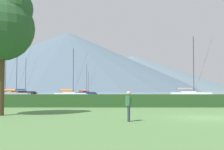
{
  "coord_description": "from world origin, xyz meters",
  "views": [
    {
      "loc": [
        -5.79,
        -17.9,
        1.72
      ],
      "look_at": [
        -5.67,
        61.91,
        5.84
      ],
      "focal_mm": 46.31,
      "sensor_mm": 36.0,
      "label": 1
    }
  ],
  "objects_px": {
    "sailboat_slip_1": "(23,93)",
    "sailboat_slip_11": "(3,94)",
    "park_tree": "(3,24)",
    "sailboat_slip_9": "(87,93)",
    "sailboat_slip_0": "(70,95)",
    "sailboat_slip_6": "(14,95)",
    "sailboat_slip_8": "(191,95)",
    "sailboat_slip_10": "(85,94)",
    "person_seated_viewer": "(128,104)"
  },
  "relations": [
    {
      "from": "sailboat_slip_6",
      "to": "sailboat_slip_10",
      "type": "xyz_separation_m",
      "value": [
        13.07,
        25.56,
        -0.1
      ]
    },
    {
      "from": "sailboat_slip_0",
      "to": "sailboat_slip_9",
      "type": "distance_m",
      "value": 44.94
    },
    {
      "from": "person_seated_viewer",
      "to": "park_tree",
      "type": "xyz_separation_m",
      "value": [
        -8.33,
        3.69,
        5.21
      ]
    },
    {
      "from": "park_tree",
      "to": "sailboat_slip_10",
      "type": "bearing_deg",
      "value": 90.61
    },
    {
      "from": "sailboat_slip_9",
      "to": "sailboat_slip_10",
      "type": "distance_m",
      "value": 19.17
    },
    {
      "from": "sailboat_slip_8",
      "to": "sailboat_slip_10",
      "type": "bearing_deg",
      "value": 134.6
    },
    {
      "from": "sailboat_slip_8",
      "to": "sailboat_slip_9",
      "type": "height_order",
      "value": "sailboat_slip_8"
    },
    {
      "from": "sailboat_slip_11",
      "to": "sailboat_slip_0",
      "type": "bearing_deg",
      "value": -30.41
    },
    {
      "from": "sailboat_slip_11",
      "to": "person_seated_viewer",
      "type": "xyz_separation_m",
      "value": [
        30.55,
        -63.14,
        0.31
      ]
    },
    {
      "from": "sailboat_slip_10",
      "to": "sailboat_slip_6",
      "type": "bearing_deg",
      "value": -118.32
    },
    {
      "from": "park_tree",
      "to": "sailboat_slip_9",
      "type": "bearing_deg",
      "value": 91.2
    },
    {
      "from": "sailboat_slip_1",
      "to": "sailboat_slip_10",
      "type": "relative_size",
      "value": 1.37
    },
    {
      "from": "sailboat_slip_6",
      "to": "sailboat_slip_10",
      "type": "height_order",
      "value": "sailboat_slip_6"
    },
    {
      "from": "sailboat_slip_1",
      "to": "sailboat_slip_10",
      "type": "distance_m",
      "value": 26.66
    },
    {
      "from": "sailboat_slip_0",
      "to": "sailboat_slip_8",
      "type": "bearing_deg",
      "value": -17.63
    },
    {
      "from": "person_seated_viewer",
      "to": "park_tree",
      "type": "bearing_deg",
      "value": 155.7
    },
    {
      "from": "sailboat_slip_6",
      "to": "sailboat_slip_11",
      "type": "distance_m",
      "value": 18.35
    },
    {
      "from": "sailboat_slip_11",
      "to": "park_tree",
      "type": "relative_size",
      "value": 1.29
    },
    {
      "from": "park_tree",
      "to": "sailboat_slip_8",
      "type": "bearing_deg",
      "value": 58.54
    },
    {
      "from": "sailboat_slip_9",
      "to": "sailboat_slip_10",
      "type": "bearing_deg",
      "value": -87.28
    },
    {
      "from": "park_tree",
      "to": "sailboat_slip_6",
      "type": "bearing_deg",
      "value": 107.73
    },
    {
      "from": "sailboat_slip_0",
      "to": "person_seated_viewer",
      "type": "bearing_deg",
      "value": -84.15
    },
    {
      "from": "sailboat_slip_0",
      "to": "sailboat_slip_6",
      "type": "distance_m",
      "value": 12.34
    },
    {
      "from": "sailboat_slip_6",
      "to": "park_tree",
      "type": "bearing_deg",
      "value": -71.1
    },
    {
      "from": "sailboat_slip_1",
      "to": "sailboat_slip_8",
      "type": "bearing_deg",
      "value": -47.82
    },
    {
      "from": "sailboat_slip_0",
      "to": "sailboat_slip_6",
      "type": "height_order",
      "value": "sailboat_slip_6"
    },
    {
      "from": "sailboat_slip_6",
      "to": "person_seated_viewer",
      "type": "distance_m",
      "value": 51.81
    },
    {
      "from": "sailboat_slip_9",
      "to": "sailboat_slip_0",
      "type": "bearing_deg",
      "value": -90.11
    },
    {
      "from": "sailboat_slip_1",
      "to": "sailboat_slip_11",
      "type": "distance_m",
      "value": 22.89
    },
    {
      "from": "sailboat_slip_9",
      "to": "sailboat_slip_1",
      "type": "bearing_deg",
      "value": -166.3
    },
    {
      "from": "sailboat_slip_1",
      "to": "sailboat_slip_11",
      "type": "relative_size",
      "value": 1.18
    },
    {
      "from": "sailboat_slip_1",
      "to": "sailboat_slip_6",
      "type": "bearing_deg",
      "value": -80.17
    },
    {
      "from": "sailboat_slip_0",
      "to": "person_seated_viewer",
      "type": "height_order",
      "value": "sailboat_slip_0"
    },
    {
      "from": "sailboat_slip_1",
      "to": "sailboat_slip_11",
      "type": "xyz_separation_m",
      "value": [
        1.44,
        -22.84,
        -0.11
      ]
    },
    {
      "from": "sailboat_slip_6",
      "to": "sailboat_slip_8",
      "type": "xyz_separation_m",
      "value": [
        36.96,
        -5.29,
        0.08
      ]
    },
    {
      "from": "sailboat_slip_0",
      "to": "sailboat_slip_10",
      "type": "distance_m",
      "value": 25.8
    },
    {
      "from": "sailboat_slip_0",
      "to": "sailboat_slip_11",
      "type": "xyz_separation_m",
      "value": [
        -20.76,
        16.53,
        0.0
      ]
    },
    {
      "from": "sailboat_slip_8",
      "to": "park_tree",
      "type": "height_order",
      "value": "sailboat_slip_8"
    },
    {
      "from": "sailboat_slip_10",
      "to": "person_seated_viewer",
      "type": "bearing_deg",
      "value": -84.11
    },
    {
      "from": "sailboat_slip_6",
      "to": "sailboat_slip_9",
      "type": "distance_m",
      "value": 46.27
    },
    {
      "from": "sailboat_slip_1",
      "to": "sailboat_slip_0",
      "type": "bearing_deg",
      "value": -64.9
    },
    {
      "from": "sailboat_slip_1",
      "to": "sailboat_slip_8",
      "type": "relative_size",
      "value": 1.07
    },
    {
      "from": "sailboat_slip_9",
      "to": "sailboat_slip_11",
      "type": "bearing_deg",
      "value": -126.26
    },
    {
      "from": "sailboat_slip_8",
      "to": "sailboat_slip_9",
      "type": "xyz_separation_m",
      "value": [
        -25.0,
        50.0,
        -0.17
      ]
    },
    {
      "from": "sailboat_slip_8",
      "to": "sailboat_slip_10",
      "type": "xyz_separation_m",
      "value": [
        -23.89,
        30.85,
        -0.18
      ]
    },
    {
      "from": "sailboat_slip_0",
      "to": "sailboat_slip_11",
      "type": "relative_size",
      "value": 0.96
    },
    {
      "from": "sailboat_slip_9",
      "to": "sailboat_slip_10",
      "type": "xyz_separation_m",
      "value": [
        1.11,
        -19.14,
        -0.01
      ]
    },
    {
      "from": "sailboat_slip_9",
      "to": "sailboat_slip_11",
      "type": "height_order",
      "value": "sailboat_slip_11"
    },
    {
      "from": "person_seated_viewer",
      "to": "sailboat_slip_9",
      "type": "bearing_deg",
      "value": 95.96
    },
    {
      "from": "sailboat_slip_8",
      "to": "sailboat_slip_9",
      "type": "distance_m",
      "value": 55.9
    }
  ]
}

